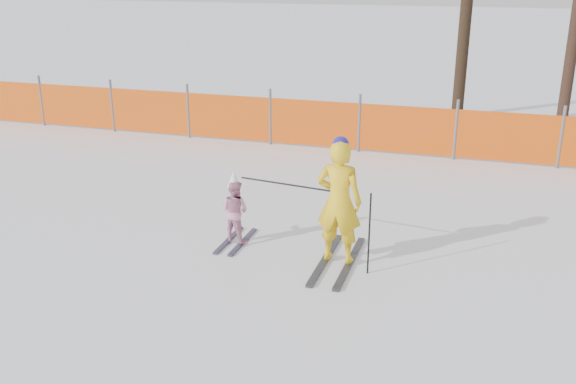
# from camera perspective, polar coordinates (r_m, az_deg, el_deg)

# --- Properties ---
(ground) EXTENTS (120.00, 120.00, 0.00)m
(ground) POSITION_cam_1_polar(r_m,az_deg,el_deg) (8.32, -1.04, -7.61)
(ground) COLOR white
(ground) RESTS_ON ground
(adult) EXTENTS (0.64, 1.65, 1.75)m
(adult) POSITION_cam_1_polar(r_m,az_deg,el_deg) (8.41, 4.56, -0.88)
(adult) COLOR black
(adult) RESTS_ON ground
(child) EXTENTS (0.51, 1.00, 1.09)m
(child) POSITION_cam_1_polar(r_m,az_deg,el_deg) (9.18, -4.76, -1.61)
(child) COLOR black
(child) RESTS_ON ground
(ski_poles) EXTENTS (1.91, 0.42, 1.11)m
(ski_poles) POSITION_cam_1_polar(r_m,az_deg,el_deg) (8.45, 3.03, -1.26)
(ski_poles) COLOR black
(ski_poles) RESTS_ON ground
(safety_fence) EXTENTS (16.09, 0.06, 1.25)m
(safety_fence) POSITION_cam_1_polar(r_m,az_deg,el_deg) (14.30, -1.48, 6.42)
(safety_fence) COLOR #595960
(safety_fence) RESTS_ON ground
(tree_trunks) EXTENTS (6.66, 1.10, 5.63)m
(tree_trunks) POSITION_cam_1_polar(r_m,az_deg,el_deg) (17.79, 23.66, 14.24)
(tree_trunks) COLOR #321F16
(tree_trunks) RESTS_ON ground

